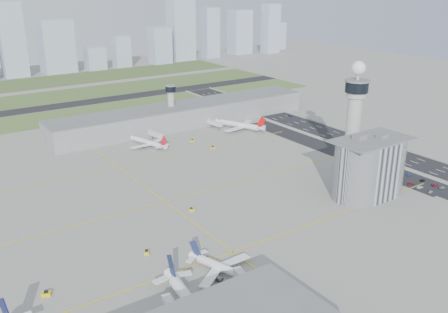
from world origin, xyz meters
TOP-DOWN VIEW (x-y plane):
  - ground at (0.00, 0.00)m, footprint 1000.00×1000.00m
  - grass_strip_0 at (-20.00, 225.00)m, footprint 480.00×50.00m
  - grass_strip_1 at (-20.00, 300.00)m, footprint 480.00×60.00m
  - grass_strip_2 at (-20.00, 380.00)m, footprint 480.00×70.00m
  - runway at (-20.00, 262.00)m, footprint 480.00×22.00m
  - highway at (115.00, 0.00)m, footprint 28.00×500.00m
  - barrier_left at (101.00, 0.00)m, footprint 0.60×500.00m
  - barrier_right at (129.00, 0.00)m, footprint 0.60×500.00m
  - landside_road at (90.00, -10.00)m, footprint 18.00×260.00m
  - parking_lot at (88.00, -22.00)m, footprint 20.00×44.00m
  - taxiway_line_h_0 at (-40.00, -30.00)m, footprint 260.00×0.60m
  - taxiway_line_h_1 at (-40.00, 30.00)m, footprint 260.00×0.60m
  - taxiway_line_h_2 at (-40.00, 90.00)m, footprint 260.00×0.60m
  - taxiway_line_v at (-40.00, 30.00)m, footprint 0.60×260.00m
  - control_tower at (72.00, 8.00)m, footprint 14.00×14.00m
  - secondary_tower at (30.00, 150.00)m, footprint 8.60×8.60m
  - admin_building at (51.99, -22.00)m, footprint 42.00×24.00m
  - terminal_pier at (40.00, 148.00)m, footprint 210.00×32.00m
  - airplane_near_b at (-74.78, -55.48)m, footprint 42.51×48.21m
  - airplane_near_c at (-52.27, -42.23)m, footprint 38.56×41.80m
  - airplane_far_a at (-7.18, 115.80)m, footprint 37.93×41.50m
  - airplane_far_b at (67.42, 113.49)m, footprint 50.81×54.02m
  - jet_bridge_near_2 at (-53.00, -61.00)m, footprint 5.39×14.31m
  - jet_bridge_far_0 at (2.00, 132.00)m, footprint 5.39×14.31m
  - jet_bridge_far_1 at (52.00, 132.00)m, footprint 5.39×14.31m
  - tug_0 at (-112.79, -16.62)m, footprint 3.87×3.43m
  - tug_1 at (-52.89, -30.09)m, footprint 3.62×2.70m
  - tug_2 at (-70.21, -10.85)m, footprint 3.15×3.52m
  - tug_3 at (-34.24, 13.45)m, footprint 3.29×2.72m
  - tug_4 at (22.70, 107.34)m, footprint 3.73×3.42m
  - tug_5 at (26.23, 86.59)m, footprint 3.04×2.10m
  - car_lot_0 at (81.90, -39.73)m, footprint 3.71×1.94m
  - car_lot_1 at (82.52, -32.76)m, footprint 4.04×1.81m
  - car_lot_2 at (82.87, -26.70)m, footprint 4.13×2.20m
  - car_lot_3 at (82.14, -20.18)m, footprint 4.10×2.20m
  - car_lot_4 at (82.65, -14.28)m, footprint 3.66×1.81m
  - car_lot_5 at (82.03, -4.30)m, footprint 4.07×1.79m
  - car_lot_6 at (92.18, -39.87)m, footprint 4.23×2.03m
  - car_lot_7 at (92.17, -35.39)m, footprint 4.49×1.92m
  - car_lot_8 at (92.39, -27.53)m, footprint 3.56×1.58m
  - car_lot_9 at (93.38, -18.30)m, footprint 3.96×1.85m
  - car_lot_10 at (93.34, -11.34)m, footprint 4.26×2.07m
  - car_lot_11 at (92.24, -4.58)m, footprint 4.45×2.35m
  - car_hw_1 at (114.63, 38.48)m, footprint 1.67×3.78m
  - car_hw_2 at (122.87, 118.44)m, footprint 2.04×4.25m
  - car_hw_4 at (108.19, 177.71)m, footprint 1.86×3.80m
  - skyline_bldg_8 at (-19.42, 431.56)m, footprint 26.33×21.06m
  - skyline_bldg_9 at (30.27, 432.32)m, footprint 36.96×29.57m
  - skyline_bldg_10 at (73.27, 423.68)m, footprint 23.01×18.41m
  - skyline_bldg_11 at (108.28, 423.34)m, footprint 20.22×16.18m
  - skyline_bldg_12 at (162.17, 421.29)m, footprint 26.14×20.92m
  - skyline_bldg_13 at (201.27, 433.27)m, footprint 32.26×25.81m
  - skyline_bldg_14 at (244.74, 426.38)m, footprint 21.59×17.28m
  - skyline_bldg_15 at (302.83, 435.54)m, footprint 30.25×24.20m
  - skyline_bldg_16 at (345.49, 415.96)m, footprint 23.04×18.43m
  - skyline_bldg_17 at (382.05, 443.29)m, footprint 22.64×18.11m

SIDE VIEW (x-z plane):
  - ground at x=0.00m, z-range 0.00..0.00m
  - taxiway_line_h_0 at x=-40.00m, z-range 0.00..0.01m
  - taxiway_line_h_1 at x=-40.00m, z-range 0.00..0.01m
  - taxiway_line_h_2 at x=-40.00m, z-range 0.00..0.01m
  - taxiway_line_v at x=-40.00m, z-range 0.00..0.01m
  - grass_strip_0 at x=-20.00m, z-range 0.00..0.08m
  - grass_strip_1 at x=-20.00m, z-range 0.00..0.08m
  - grass_strip_2 at x=-20.00m, z-range 0.00..0.08m
  - landside_road at x=90.00m, z-range 0.00..0.08m
  - highway at x=115.00m, z-range 0.00..0.10m
  - parking_lot at x=88.00m, z-range 0.00..0.10m
  - runway at x=-20.00m, z-range 0.01..0.11m
  - car_lot_2 at x=82.87m, z-range 0.00..1.11m
  - car_lot_3 at x=82.14m, z-range 0.00..1.13m
  - car_lot_6 at x=92.18m, z-range 0.00..1.16m
  - car_lot_10 at x=93.34m, z-range 0.00..1.17m
  - car_hw_2 at x=122.87m, z-range 0.00..1.17m
  - car_lot_8 at x=92.39m, z-range 0.00..1.19m
  - car_lot_4 at x=82.65m, z-range 0.00..1.20m
  - barrier_left at x=101.00m, z-range 0.00..1.20m
  - barrier_right at x=129.00m, z-range 0.00..1.20m
  - car_lot_0 at x=81.90m, z-range 0.00..1.21m
  - car_hw_1 at x=114.63m, z-range 0.00..1.21m
  - car_lot_11 at x=92.24m, z-range 0.00..1.23m
  - car_hw_4 at x=108.19m, z-range 0.00..1.25m
  - car_lot_9 at x=93.38m, z-range 0.00..1.25m
  - car_lot_1 at x=82.52m, z-range 0.00..1.29m
  - car_lot_7 at x=92.17m, z-range 0.00..1.29m
  - car_lot_5 at x=82.03m, z-range 0.00..1.30m
  - tug_3 at x=-34.24m, z-range 0.00..1.65m
  - tug_2 at x=-70.21m, z-range 0.00..1.70m
  - tug_5 at x=26.23m, z-range 0.00..1.76m
  - tug_4 at x=22.70m, z-range 0.00..1.79m
  - tug_0 at x=-112.79m, z-range 0.00..1.87m
  - tug_1 at x=-52.89m, z-range 0.00..1.96m
  - jet_bridge_near_2 at x=-53.00m, z-range 0.00..5.70m
  - jet_bridge_far_0 at x=2.00m, z-range 0.00..5.70m
  - jet_bridge_far_1 at x=52.00m, z-range 0.00..5.70m
  - airplane_near_c at x=-52.27m, z-range 0.00..9.61m
  - airplane_far_a at x=-7.18m, z-range 0.00..9.72m
  - airplane_far_b at x=67.42m, z-range 0.00..11.99m
  - airplane_near_b at x=-74.78m, z-range 0.00..12.29m
  - terminal_pier at x=40.00m, z-range 0.00..15.80m
  - skyline_bldg_10 at x=73.27m, z-range 0.00..27.75m
  - admin_building at x=51.99m, z-range -1.45..32.05m
  - secondary_tower at x=30.00m, z-range 2.85..34.75m
  - skyline_bldg_11 at x=108.28m, z-range 0.00..38.97m
  - skyline_bldg_17 at x=382.05m, z-range 0.00..41.06m
  - skyline_bldg_12 at x=162.17m, z-range 0.00..46.89m
  - skyline_bldg_9 at x=30.27m, z-range 0.00..62.11m
  - skyline_bldg_15 at x=302.83m, z-range 0.00..63.40m
  - skyline_bldg_14 at x=244.74m, z-range 0.00..68.75m
  - control_tower at x=72.00m, z-range 2.79..67.29m
  - skyline_bldg_16 at x=345.49m, z-range 0.00..71.56m
  - skyline_bldg_13 at x=201.27m, z-range 0.00..81.20m
  - skyline_bldg_8 at x=-19.42m, z-range 0.00..83.39m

